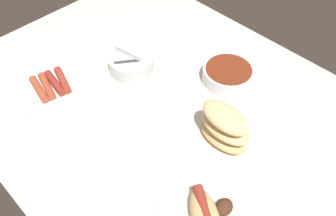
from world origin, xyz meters
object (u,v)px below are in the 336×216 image
Objects in this scene: bowl_coleslaw at (131,63)px; bread_stack at (225,127)px; bowl_chili at (228,74)px; plate_sausages at (52,87)px.

bowl_coleslaw reaches higher than bread_stack.
bowl_chili is at bearing 36.34° from bowl_coleslaw.
bowl_chili is (23.40, 17.22, -0.37)cm from bowl_coleslaw.
bowl_chili is 22.85cm from bread_stack.
bread_stack is at bearing 24.30° from plate_sausages.
bowl_coleslaw is 36.84cm from bread_stack.
bowl_chili is 51.55cm from plate_sausages.
bowl_coleslaw is at bearing -143.66° from bowl_chili.
bowl_coleslaw is 24.30cm from plate_sausages.
bowl_coleslaw is 0.64× the size of plate_sausages.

